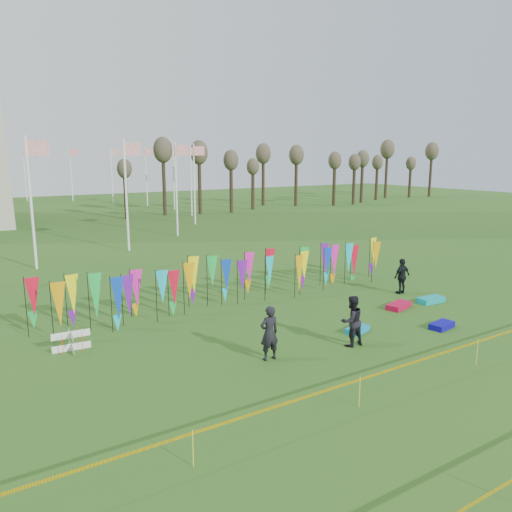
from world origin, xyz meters
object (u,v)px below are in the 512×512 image
person_left (269,333)px  kite_bag_turquoise (357,330)px  kite_bag_blue (442,325)px  person_right (402,276)px  box_kite (71,341)px  kite_bag_teal (431,300)px  person_mid (352,321)px  kite_bag_red (399,306)px

person_left → kite_bag_turquoise: bearing=-171.4°
kite_bag_turquoise → kite_bag_blue: size_ratio=0.97×
kite_bag_blue → person_right: bearing=59.6°
box_kite → person_left: bearing=-38.4°
kite_bag_teal → person_mid: bearing=-163.8°
kite_bag_blue → kite_bag_teal: kite_bag_teal is taller
person_mid → person_right: size_ratio=1.05×
person_left → person_right: bearing=-158.1°
kite_bag_teal → kite_bag_red: bearing=175.2°
person_right → kite_bag_red: person_right is taller
kite_bag_red → box_kite: bearing=168.8°
person_left → kite_bag_teal: (10.26, 1.51, -0.82)m
kite_bag_turquoise → kite_bag_teal: size_ratio=0.81×
kite_bag_blue → kite_bag_turquoise: bearing=155.4°
kite_bag_turquoise → kite_bag_red: 4.04m
kite_bag_red → person_right: bearing=39.5°
box_kite → kite_bag_red: size_ratio=0.55×
person_left → person_mid: 3.30m
box_kite → kite_bag_blue: box_kite is taller
kite_bag_blue → person_mid: bearing=172.5°
person_right → kite_bag_teal: size_ratio=1.37×
kite_bag_turquoise → kite_bag_blue: 3.55m
box_kite → kite_bag_blue: 14.32m
person_left → kite_bag_red: person_left is taller
kite_bag_red → person_mid: bearing=-156.2°
box_kite → person_right: person_right is taller
person_mid → kite_bag_teal: 7.34m
person_left → kite_bag_blue: size_ratio=1.72×
kite_bag_turquoise → kite_bag_red: (3.82, 1.31, 0.02)m
kite_bag_blue → kite_bag_red: bearing=78.1°
person_left → kite_bag_red: bearing=-164.6°
person_right → kite_bag_teal: bearing=87.3°
kite_bag_red → kite_bag_teal: kite_bag_teal is taller
person_mid → person_right: person_mid is taller
person_right → kite_bag_blue: bearing=57.6°
person_left → kite_bag_blue: (7.67, -1.11, -0.83)m
person_mid → kite_bag_red: 5.52m
kite_bag_teal → kite_bag_blue: bearing=-134.7°
person_mid → kite_bag_red: size_ratio=1.39×
person_right → kite_bag_turquoise: person_right is taller
person_mid → kite_bag_blue: size_ratio=1.71×
box_kite → kite_bag_turquoise: box_kite is taller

